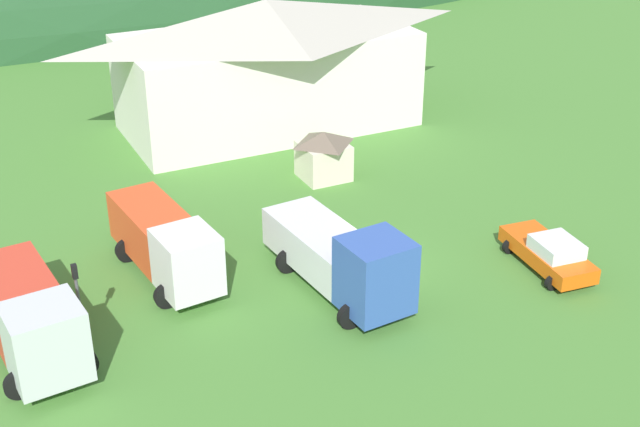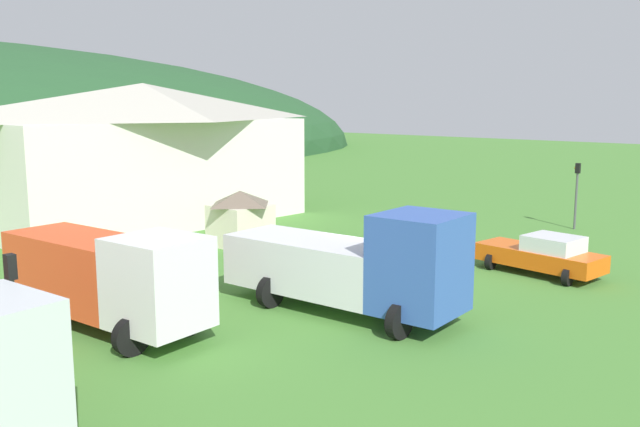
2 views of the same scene
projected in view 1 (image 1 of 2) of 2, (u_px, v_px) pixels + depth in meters
ground_plane at (375, 266)px, 38.59m from camera, size 200.00×200.00×0.00m
depot_building at (267, 63)px, 52.63m from camera, size 18.94×9.04×7.98m
play_shed_cream at (324, 154)px, 46.65m from camera, size 2.66×2.59×2.70m
tow_truck_silver at (30, 317)px, 31.83m from camera, size 3.81×7.93×3.35m
heavy_rig_white at (166, 242)px, 37.00m from camera, size 3.55×7.76×3.17m
box_truck_blue at (343, 258)px, 35.78m from camera, size 3.78×8.59×3.60m
service_pickup_orange at (549, 253)px, 38.02m from camera, size 2.69×5.21×1.66m
traffic_light_west at (78, 298)px, 31.92m from camera, size 0.20×0.32×3.72m
traffic_cone_near_pickup at (353, 246)px, 40.30m from camera, size 0.36×0.36×0.47m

